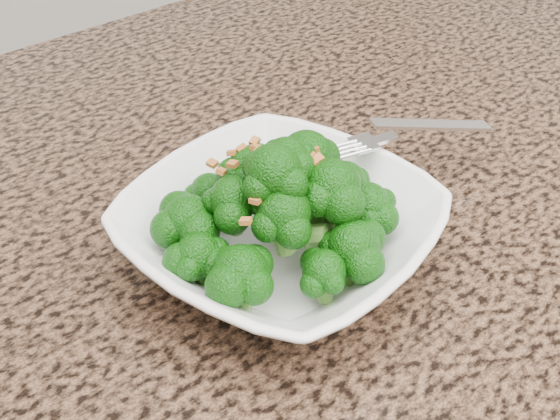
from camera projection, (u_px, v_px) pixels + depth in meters
granite_counter at (243, 332)px, 0.52m from camera, size 1.64×1.04×0.03m
bowl at (280, 232)px, 0.54m from camera, size 0.27×0.27×0.06m
broccoli_pile at (280, 163)px, 0.50m from camera, size 0.20×0.20×0.07m
garlic_topping at (280, 115)px, 0.48m from camera, size 0.12×0.12×0.01m
fork at (386, 137)px, 0.58m from camera, size 0.19×0.10×0.01m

